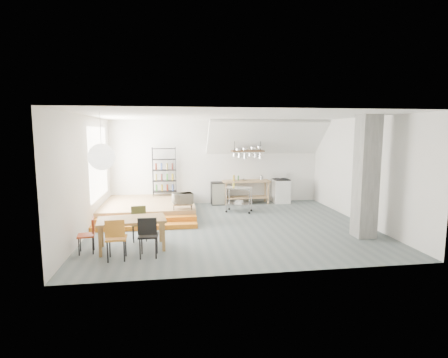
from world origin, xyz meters
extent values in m
plane|color=#556163|center=(0.00, 0.00, 0.00)|extent=(8.00, 8.00, 0.00)
cube|color=silver|center=(0.00, 3.50, 1.60)|extent=(8.00, 0.04, 3.20)
cube|color=silver|center=(-4.00, 0.00, 1.60)|extent=(0.04, 7.00, 3.20)
cube|color=silver|center=(4.00, 0.00, 1.60)|extent=(0.04, 7.00, 3.20)
cube|color=white|center=(0.00, 0.00, 3.20)|extent=(8.00, 7.00, 0.02)
cube|color=white|center=(1.80, 2.90, 2.55)|extent=(4.40, 1.44, 1.32)
cube|color=white|center=(-3.98, 1.50, 1.80)|extent=(0.02, 2.50, 2.20)
cube|color=#A57E52|center=(-2.50, 2.00, 0.20)|extent=(3.00, 3.00, 0.40)
cube|color=orange|center=(-2.50, 0.05, 0.07)|extent=(3.00, 0.35, 0.13)
cube|color=orange|center=(-2.50, 0.40, 0.13)|extent=(3.00, 0.35, 0.27)
cube|color=slate|center=(3.30, -1.50, 1.60)|extent=(0.50, 0.50, 3.20)
cube|color=#A57E52|center=(1.10, 3.15, 0.88)|extent=(1.80, 0.60, 0.06)
cube|color=#A57E52|center=(1.10, 3.15, 0.25)|extent=(1.70, 0.55, 0.04)
cube|color=#A57E52|center=(1.92, 3.37, 0.43)|extent=(0.06, 0.06, 0.86)
cube|color=#A57E52|center=(0.28, 3.37, 0.43)|extent=(0.06, 0.06, 0.86)
cube|color=#A57E52|center=(1.92, 2.93, 0.43)|extent=(0.06, 0.06, 0.86)
cube|color=#A57E52|center=(0.28, 2.93, 0.43)|extent=(0.06, 0.06, 0.86)
cube|color=white|center=(2.50, 3.15, 0.45)|extent=(0.60, 0.60, 0.90)
cube|color=black|center=(2.50, 3.15, 0.92)|extent=(0.58, 0.58, 0.03)
cube|color=white|center=(2.50, 3.43, 1.05)|extent=(0.60, 0.05, 0.25)
cylinder|color=black|center=(2.64, 3.29, 0.94)|extent=(0.18, 0.18, 0.02)
cylinder|color=black|center=(2.36, 3.29, 0.94)|extent=(0.18, 0.18, 0.02)
cylinder|color=black|center=(2.64, 3.01, 0.94)|extent=(0.18, 0.18, 0.02)
cylinder|color=black|center=(2.36, 3.01, 0.94)|extent=(0.18, 0.18, 0.02)
cube|color=#422C1A|center=(1.10, 2.95, 2.05)|extent=(1.20, 0.50, 0.05)
cylinder|color=black|center=(0.60, 2.95, 2.62)|extent=(0.02, 0.02, 1.15)
cylinder|color=black|center=(1.60, 2.95, 2.62)|extent=(0.02, 0.02, 1.15)
cylinder|color=silver|center=(0.60, 2.90, 1.91)|extent=(0.16, 0.16, 0.12)
cylinder|color=silver|center=(0.80, 2.90, 1.89)|extent=(0.20, 0.20, 0.16)
cylinder|color=silver|center=(1.00, 2.90, 1.87)|extent=(0.16, 0.16, 0.20)
cylinder|color=silver|center=(1.20, 2.90, 1.91)|extent=(0.20, 0.20, 0.12)
cylinder|color=silver|center=(1.40, 2.90, 1.89)|extent=(0.16, 0.16, 0.16)
cylinder|color=silver|center=(1.60, 2.90, 1.87)|extent=(0.20, 0.20, 0.20)
cylinder|color=black|center=(-1.58, 3.38, 1.30)|extent=(0.02, 0.02, 1.80)
cylinder|color=black|center=(-2.42, 3.38, 1.30)|extent=(0.02, 0.02, 1.80)
cylinder|color=black|center=(-1.58, 3.02, 1.30)|extent=(0.02, 0.02, 1.80)
cylinder|color=black|center=(-2.42, 3.02, 1.30)|extent=(0.02, 0.02, 1.80)
cube|color=black|center=(-2.00, 3.20, 0.55)|extent=(0.88, 0.38, 0.02)
cube|color=black|center=(-2.00, 3.20, 0.95)|extent=(0.88, 0.38, 0.02)
cube|color=black|center=(-2.00, 3.20, 1.35)|extent=(0.88, 0.38, 0.02)
cube|color=black|center=(-2.00, 3.20, 1.75)|extent=(0.88, 0.38, 0.02)
cube|color=black|center=(-2.00, 3.20, 2.15)|extent=(0.88, 0.38, 0.03)
cylinder|color=#3C8635|center=(-2.00, 3.20, 0.69)|extent=(0.07, 0.07, 0.24)
cylinder|color=#A38A1B|center=(-2.00, 3.20, 1.09)|extent=(0.07, 0.07, 0.24)
cylinder|color=maroon|center=(-2.00, 3.20, 1.49)|extent=(0.07, 0.07, 0.24)
cube|color=#A57E52|center=(-1.40, 0.75, 0.55)|extent=(0.60, 0.40, 0.03)
cylinder|color=black|center=(-1.13, 0.92, 0.47)|extent=(0.02, 0.02, 0.13)
cylinder|color=black|center=(-1.67, 0.92, 0.47)|extent=(0.02, 0.02, 0.13)
cylinder|color=black|center=(-1.13, 0.58, 0.47)|extent=(0.02, 0.02, 0.13)
cylinder|color=black|center=(-1.67, 0.58, 0.47)|extent=(0.02, 0.02, 0.13)
sphere|color=white|center=(-3.25, -1.73, 2.20)|extent=(0.60, 0.60, 0.60)
cube|color=olive|center=(-2.65, -1.64, 0.71)|extent=(1.65, 1.07, 0.06)
cube|color=olive|center=(-2.01, -1.19, 0.34)|extent=(0.08, 0.08, 0.68)
cube|color=olive|center=(-3.39, -1.37, 0.34)|extent=(0.08, 0.08, 0.68)
cube|color=olive|center=(-1.91, -1.92, 0.34)|extent=(0.08, 0.08, 0.68)
cube|color=olive|center=(-3.29, -2.10, 0.34)|extent=(0.08, 0.08, 0.68)
cube|color=#BF7320|center=(-2.90, -2.31, 0.48)|extent=(0.44, 0.44, 0.04)
cube|color=#BF7320|center=(-2.90, -2.51, 0.75)|extent=(0.41, 0.06, 0.37)
cylinder|color=black|center=(-3.07, -2.49, 0.23)|extent=(0.03, 0.03, 0.47)
cylinder|color=black|center=(-2.73, -2.48, 0.23)|extent=(0.03, 0.03, 0.47)
cylinder|color=black|center=(-3.08, -2.15, 0.23)|extent=(0.03, 0.03, 0.47)
cylinder|color=black|center=(-2.74, -2.14, 0.23)|extent=(0.03, 0.03, 0.47)
cube|color=black|center=(-2.23, -2.22, 0.48)|extent=(0.43, 0.43, 0.04)
cube|color=black|center=(-2.24, -2.41, 0.74)|extent=(0.40, 0.05, 0.37)
cylinder|color=black|center=(-2.41, -2.39, 0.23)|extent=(0.03, 0.03, 0.47)
cylinder|color=black|center=(-2.07, -2.40, 0.23)|extent=(0.03, 0.03, 0.47)
cylinder|color=black|center=(-2.40, -2.05, 0.23)|extent=(0.03, 0.03, 0.47)
cylinder|color=black|center=(-2.06, -2.06, 0.23)|extent=(0.03, 0.03, 0.47)
cube|color=brown|center=(-2.55, -0.99, 0.44)|extent=(0.45, 0.45, 0.04)
cube|color=brown|center=(-2.57, -0.82, 0.69)|extent=(0.38, 0.10, 0.34)
cylinder|color=black|center=(-2.41, -0.81, 0.22)|extent=(0.03, 0.03, 0.43)
cylinder|color=black|center=(-2.73, -0.86, 0.22)|extent=(0.03, 0.03, 0.43)
cylinder|color=black|center=(-2.37, -1.13, 0.22)|extent=(0.03, 0.03, 0.43)
cylinder|color=black|center=(-2.68, -1.17, 0.22)|extent=(0.03, 0.03, 0.43)
cube|color=#A73617|center=(-3.66, -1.78, 0.41)|extent=(0.42, 0.42, 0.04)
cube|color=#A73617|center=(-3.50, -1.76, 0.64)|extent=(0.09, 0.35, 0.32)
cylinder|color=black|center=(-3.49, -1.91, 0.20)|extent=(0.03, 0.03, 0.40)
cylinder|color=black|center=(-3.54, -1.61, 0.20)|extent=(0.03, 0.03, 0.40)
cylinder|color=black|center=(-3.79, -1.95, 0.20)|extent=(0.03, 0.03, 0.40)
cylinder|color=black|center=(-3.83, -1.66, 0.20)|extent=(0.03, 0.03, 0.40)
cube|color=silver|center=(0.57, 1.80, 0.84)|extent=(0.98, 0.77, 0.04)
cube|color=silver|center=(0.57, 1.80, 0.29)|extent=(0.98, 0.77, 0.03)
cylinder|color=silver|center=(1.02, 1.84, 0.43)|extent=(0.03, 0.03, 0.82)
sphere|color=black|center=(1.02, 1.84, 0.04)|extent=(0.08, 0.08, 0.08)
cylinder|color=silver|center=(0.28, 2.14, 0.43)|extent=(0.03, 0.03, 0.82)
sphere|color=black|center=(0.28, 2.14, 0.04)|extent=(0.08, 0.08, 0.08)
cylinder|color=silver|center=(0.86, 1.45, 0.43)|extent=(0.03, 0.03, 0.82)
sphere|color=black|center=(0.86, 1.45, 0.04)|extent=(0.08, 0.08, 0.08)
cylinder|color=silver|center=(0.12, 1.76, 0.43)|extent=(0.03, 0.03, 0.82)
sphere|color=black|center=(0.12, 1.76, 0.04)|extent=(0.08, 0.08, 0.08)
cube|color=black|center=(0.00, 3.20, 0.42)|extent=(0.50, 0.50, 0.85)
imported|color=beige|center=(-1.40, 0.75, 0.73)|extent=(0.67, 0.52, 0.33)
imported|color=silver|center=(1.00, 3.10, 0.94)|extent=(0.30, 0.30, 0.06)
camera|label=1|loc=(-1.64, -9.87, 2.76)|focal=28.00mm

